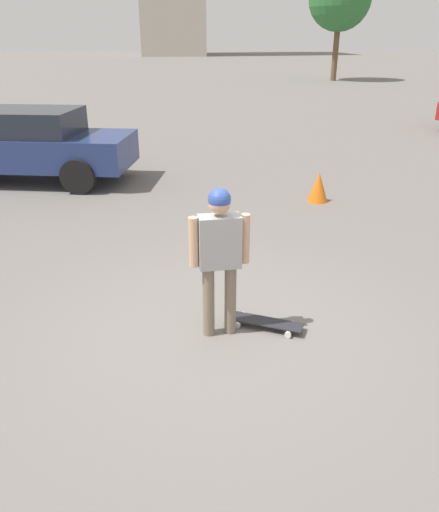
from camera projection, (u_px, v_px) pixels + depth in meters
name	position (u px, v px, depth m)	size (l,w,h in m)	color
ground_plane	(220.00, 332.00, 5.29)	(220.00, 220.00, 0.00)	slate
person	(220.00, 248.00, 4.89)	(0.24, 0.60, 1.58)	#7A6B56
skateboard	(265.00, 322.00, 5.35)	(0.52, 0.82, 0.08)	#232328
car_parked_near	(29.00, 144.00, 10.49)	(2.48, 4.58, 1.50)	navy
traffic_cone	(318.00, 187.00, 9.36)	(0.38, 0.38, 0.55)	orange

